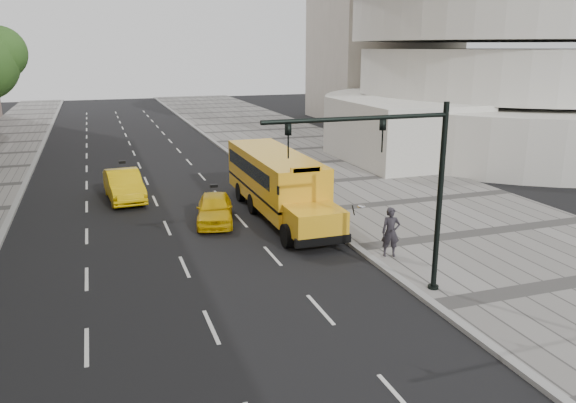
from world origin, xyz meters
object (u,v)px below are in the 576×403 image
object	(u,v)px
taxi_near	(215,209)
school_bus	(276,179)
traffic_signal	(403,178)
pedestrian	(391,232)
taxi_far	(124,185)

from	to	relation	value
taxi_near	school_bus	bearing A→B (deg)	23.09
traffic_signal	taxi_near	bearing A→B (deg)	111.19
taxi_near	pedestrian	bearing A→B (deg)	-39.19
taxi_far	pedestrian	xyz separation A→B (m)	(9.23, -12.62, 0.32)
taxi_near	taxi_far	distance (m)	6.83
taxi_near	taxi_far	size ratio (longest dim) A/B	0.83
traffic_signal	school_bus	bearing A→B (deg)	93.69
taxi_near	taxi_far	xyz separation A→B (m)	(-3.78, 5.68, 0.11)
school_bus	taxi_near	world-z (taller)	school_bus
pedestrian	traffic_signal	size ratio (longest dim) A/B	0.30
taxi_far	traffic_signal	xyz separation A→B (m)	(7.71, -15.82, 3.28)
taxi_near	traffic_signal	xyz separation A→B (m)	(3.93, -10.14, 3.40)
school_bus	taxi_near	distance (m)	3.46
school_bus	pedestrian	xyz separation A→B (m)	(2.21, -7.53, -0.64)
taxi_far	school_bus	bearing A→B (deg)	-40.49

